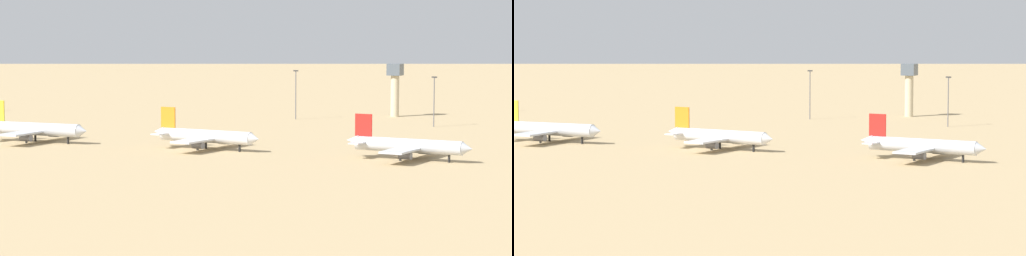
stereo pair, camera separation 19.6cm
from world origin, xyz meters
TOP-DOWN VIEW (x-y plane):
  - ground at (0.00, 0.00)m, footprint 4000.00×4000.00m
  - ridge_far_west at (-435.38, 990.38)m, footprint 257.42×172.52m
  - parked_jet_yellow_3 at (-56.84, -11.65)m, footprint 36.92×30.98m
  - parked_jet_orange_4 at (-1.45, -6.73)m, footprint 35.10×29.59m
  - parked_jet_red_5 at (57.61, -5.46)m, footprint 35.04×29.49m
  - control_tower at (9.87, 124.84)m, footprint 5.20×5.20m
  - light_pole_west at (-19.24, 97.16)m, footprint 1.80×0.50m
  - light_pole_east at (35.91, 89.68)m, footprint 1.80×0.50m

SIDE VIEW (x-z plane):
  - ground at x=0.00m, z-range 0.00..0.00m
  - parked_jet_red_5 at x=57.61m, z-range -1.99..9.58m
  - parked_jet_orange_4 at x=-1.45m, z-range -2.00..9.59m
  - parked_jet_yellow_3 at x=-56.84m, z-range -2.10..10.11m
  - light_pole_east at x=35.91m, z-range 1.23..18.58m
  - light_pole_west at x=-19.24m, z-range 1.24..19.50m
  - control_tower at x=9.87m, z-range 2.09..22.27m
  - ridge_far_west at x=-435.38m, z-range 0.00..77.80m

